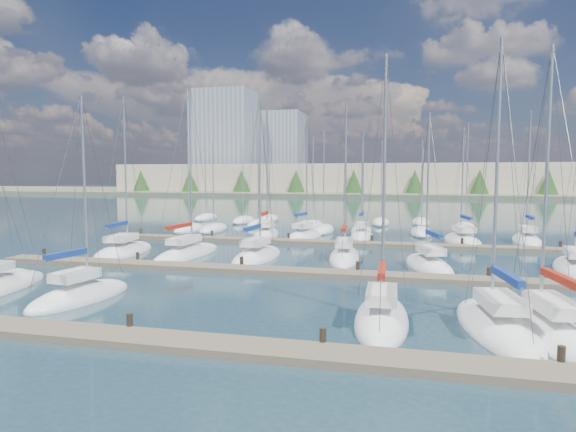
% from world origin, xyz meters
% --- Properties ---
extents(ground, '(400.00, 400.00, 0.00)m').
position_xyz_m(ground, '(0.00, 60.00, 0.00)').
color(ground, '#243D48').
rests_on(ground, ground).
extents(dock_near, '(44.00, 1.93, 1.10)m').
position_xyz_m(dock_near, '(0.00, 2.01, 0.15)').
color(dock_near, '#6B5E4C').
rests_on(dock_near, ground).
extents(dock_mid, '(44.00, 1.93, 1.10)m').
position_xyz_m(dock_mid, '(0.00, 16.01, 0.15)').
color(dock_mid, '#6B5E4C').
rests_on(dock_mid, ground).
extents(dock_far, '(44.00, 1.93, 1.10)m').
position_xyz_m(dock_far, '(0.00, 30.01, 0.15)').
color(dock_far, '#6B5E4C').
rests_on(dock_far, ground).
extents(sailboat_p, '(2.32, 6.76, 11.74)m').
position_xyz_m(sailboat_p, '(2.65, 35.80, 0.19)').
color(sailboat_p, white).
rests_on(sailboat_p, ground).
extents(sailboat_c, '(3.41, 6.85, 11.29)m').
position_xyz_m(sailboat_c, '(-9.51, 7.14, 0.18)').
color(sailboat_c, white).
rests_on(sailboat_c, ground).
extents(sailboat_d, '(2.50, 7.56, 12.47)m').
position_xyz_m(sailboat_d, '(5.97, 6.83, 0.19)').
color(sailboat_d, white).
rests_on(sailboat_d, ground).
extents(sailboat_o, '(4.01, 7.36, 13.25)m').
position_xyz_m(sailboat_o, '(-3.05, 33.84, 0.19)').
color(sailboat_o, white).
rests_on(sailboat_o, ground).
extents(sailboat_r, '(2.88, 8.27, 13.39)m').
position_xyz_m(sailboat_r, '(18.48, 35.80, 0.19)').
color(sailboat_r, white).
rests_on(sailboat_r, ground).
extents(sailboat_m, '(3.90, 8.90, 12.02)m').
position_xyz_m(sailboat_m, '(18.21, 21.24, 0.17)').
color(sailboat_m, white).
rests_on(sailboat_m, ground).
extents(sailboat_e, '(3.62, 8.33, 12.90)m').
position_xyz_m(sailboat_e, '(10.69, 6.84, 0.18)').
color(sailboat_e, white).
rests_on(sailboat_e, ground).
extents(sailboat_i, '(3.36, 9.48, 15.03)m').
position_xyz_m(sailboat_i, '(-10.03, 21.00, 0.19)').
color(sailboat_i, white).
rests_on(sailboat_i, ground).
extents(sailboat_j, '(3.20, 8.14, 13.49)m').
position_xyz_m(sailboat_j, '(-4.18, 21.11, 0.18)').
color(sailboat_j, white).
rests_on(sailboat_j, ground).
extents(sailboat_q, '(4.04, 8.41, 11.78)m').
position_xyz_m(sailboat_q, '(12.41, 34.20, 0.17)').
color(sailboat_q, white).
rests_on(sailboat_q, ground).
extents(sailboat_k, '(2.93, 8.58, 12.88)m').
position_xyz_m(sailboat_k, '(2.46, 22.45, 0.19)').
color(sailboat_k, white).
rests_on(sailboat_k, ground).
extents(sailboat_h, '(3.84, 8.41, 13.68)m').
position_xyz_m(sailboat_h, '(-15.67, 20.88, 0.18)').
color(sailboat_h, white).
rests_on(sailboat_h, ground).
extents(sailboat_l, '(4.29, 7.86, 11.55)m').
position_xyz_m(sailboat_l, '(8.61, 20.21, 0.18)').
color(sailboat_l, white).
rests_on(sailboat_l, ground).
extents(sailboat_f, '(3.61, 8.96, 12.49)m').
position_xyz_m(sailboat_f, '(12.62, 6.81, 0.18)').
color(sailboat_f, white).
rests_on(sailboat_f, ground).
extents(sailboat_n, '(3.47, 8.38, 14.65)m').
position_xyz_m(sailboat_n, '(-7.30, 34.47, 0.20)').
color(sailboat_n, white).
rests_on(sailboat_n, ground).
extents(distant_boats, '(36.93, 20.75, 13.30)m').
position_xyz_m(distant_boats, '(-4.34, 43.76, 0.29)').
color(distant_boats, '#9EA0A5').
rests_on(distant_boats, ground).
extents(shoreline, '(400.00, 60.00, 38.00)m').
position_xyz_m(shoreline, '(-13.29, 149.77, 7.44)').
color(shoreline, '#666B51').
rests_on(shoreline, ground).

